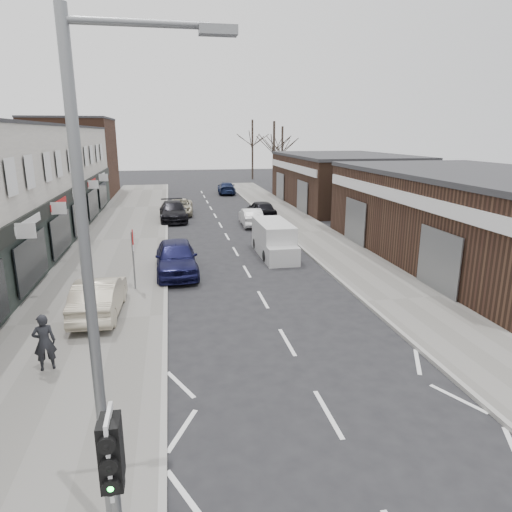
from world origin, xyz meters
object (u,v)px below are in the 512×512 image
street_lamp (101,278)px  white_van (274,240)px  sedan_on_pavement (99,296)px  parked_car_left_a (176,257)px  parked_car_right_b (261,209)px  parked_car_left_b (173,211)px  parked_car_right_a (251,217)px  traffic_light (113,469)px  parked_car_left_c (179,207)px  parked_car_right_c (226,188)px  pedestrian (44,342)px  warning_sign (133,242)px

street_lamp → white_van: size_ratio=1.67×
white_van → sedan_on_pavement: bearing=-138.1°
parked_car_left_a → parked_car_right_b: (6.90, 13.80, -0.09)m
street_lamp → parked_car_left_b: (1.13, 29.22, -3.88)m
parked_car_left_a → parked_car_right_a: size_ratio=1.23×
traffic_light → white_van: 19.94m
parked_car_left_b → parked_car_left_c: 2.70m
white_van → parked_car_right_c: white_van is taller
parked_car_left_a → traffic_light: bearing=-94.9°
traffic_light → parked_car_left_c: bearing=87.3°
street_lamp → pedestrian: bearing=113.4°
warning_sign → white_van: warning_sign is taller
white_van → parked_car_left_c: 15.07m
parked_car_right_c → sedan_on_pavement: bearing=79.5°
parked_car_right_a → warning_sign: bearing=62.7°
parked_car_left_b → parked_car_right_b: size_ratio=1.18×
traffic_light → pedestrian: (-2.78, 7.35, -1.47)m
parked_car_left_b → parked_car_right_a: parked_car_left_b is taller
street_lamp → parked_car_right_a: bearing=75.6°
parked_car_left_c → parked_car_right_b: 7.04m
parked_car_left_c → parked_car_right_b: (6.37, -3.00, 0.09)m
warning_sign → parked_car_right_b: (8.66, 16.07, -1.47)m
parked_car_right_a → pedestrian: bearing=66.5°
traffic_light → parked_car_left_b: traffic_light is taller
warning_sign → parked_car_right_b: size_ratio=0.63×
parked_car_left_a → parked_car_left_c: parked_car_left_a is taller
sedan_on_pavement → parked_car_left_a: 5.76m
warning_sign → pedestrian: size_ratio=1.63×
street_lamp → white_van: street_lamp is taller
white_van → pedestrian: bearing=-129.0°
parked_car_right_b → white_van: bearing=79.1°
parked_car_left_c → white_van: bearing=-68.1°
parked_car_right_b → parked_car_right_c: 15.82m
traffic_light → warning_sign: (-0.76, 14.02, -0.21)m
pedestrian → parked_car_right_c: (9.83, 38.54, -0.28)m
white_van → parked_car_right_b: 11.36m
parked_car_left_a → parked_car_left_c: size_ratio=1.04×
white_van → traffic_light: bearing=-109.2°
parked_car_left_a → parked_car_right_c: (6.05, 29.60, -0.16)m
pedestrian → parked_car_left_a: pedestrian is taller
street_lamp → parked_car_right_b: 30.22m
pedestrian → parked_car_left_a: (3.78, 8.94, -0.13)m
warning_sign → parked_car_left_b: size_ratio=0.53×
warning_sign → parked_car_left_c: warning_sign is taller
parked_car_left_b → parked_car_right_b: bearing=-4.6°
white_van → parked_car_right_b: bearing=82.0°
traffic_light → warning_sign: size_ratio=1.15×
street_lamp → white_van: bearing=69.7°
street_lamp → parked_car_right_c: (7.17, 44.68, -3.95)m
traffic_light → parked_car_right_b: bearing=75.3°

